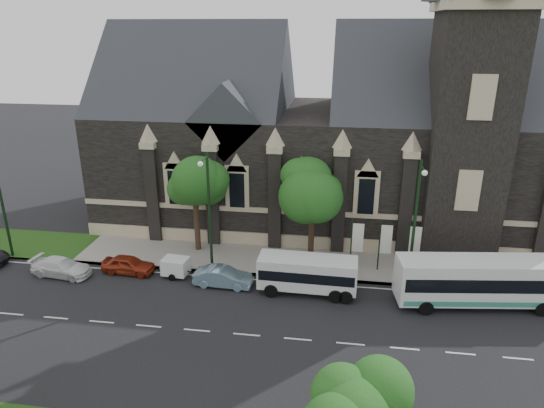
% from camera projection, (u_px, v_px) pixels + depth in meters
% --- Properties ---
extents(ground, '(160.00, 160.00, 0.00)m').
position_uv_depth(ground, '(247.00, 335.00, 28.19)').
color(ground, black).
rests_on(ground, ground).
extents(sidewalk, '(80.00, 5.00, 0.15)m').
position_uv_depth(sidewalk, '(270.00, 260.00, 36.98)').
color(sidewalk, gray).
rests_on(sidewalk, ground).
extents(museum, '(40.00, 17.70, 29.90)m').
position_uv_depth(museum, '(344.00, 133.00, 42.09)').
color(museum, black).
rests_on(museum, ground).
extents(tree_park_east, '(3.40, 3.40, 6.28)m').
position_uv_depth(tree_park_east, '(365.00, 396.00, 17.10)').
color(tree_park_east, black).
rests_on(tree_park_east, ground).
extents(tree_walk_right, '(4.08, 4.08, 7.80)m').
position_uv_depth(tree_walk_right, '(316.00, 186.00, 35.68)').
color(tree_walk_right, black).
rests_on(tree_walk_right, ground).
extents(tree_walk_left, '(3.91, 3.91, 7.64)m').
position_uv_depth(tree_walk_left, '(198.00, 182.00, 36.91)').
color(tree_walk_left, black).
rests_on(tree_walk_left, ground).
extents(street_lamp_near, '(0.36, 1.88, 9.00)m').
position_uv_depth(street_lamp_near, '(416.00, 218.00, 31.65)').
color(street_lamp_near, black).
rests_on(street_lamp_near, ground).
extents(street_lamp_mid, '(0.36, 1.88, 9.00)m').
position_uv_depth(street_lamp_mid, '(208.00, 207.00, 33.54)').
color(street_lamp_mid, black).
rests_on(street_lamp_mid, ground).
extents(banner_flag_left, '(0.90, 0.10, 4.00)m').
position_uv_depth(banner_flag_left, '(355.00, 240.00, 34.86)').
color(banner_flag_left, black).
rests_on(banner_flag_left, ground).
extents(banner_flag_center, '(0.90, 0.10, 4.00)m').
position_uv_depth(banner_flag_center, '(384.00, 242.00, 34.59)').
color(banner_flag_center, black).
rests_on(banner_flag_center, ground).
extents(banner_flag_right, '(0.90, 0.10, 4.00)m').
position_uv_depth(banner_flag_right, '(412.00, 244.00, 34.32)').
color(banner_flag_right, black).
rests_on(banner_flag_right, ground).
extents(tour_coach, '(11.24, 3.74, 3.22)m').
position_uv_depth(tour_coach, '(485.00, 281.00, 30.58)').
color(tour_coach, silver).
rests_on(tour_coach, ground).
extents(shuttle_bus, '(6.59, 2.47, 2.52)m').
position_uv_depth(shuttle_bus, '(308.00, 273.00, 32.21)').
color(shuttle_bus, silver).
rests_on(shuttle_bus, ground).
extents(box_trailer, '(2.65, 1.56, 1.38)m').
position_uv_depth(box_trailer, '(176.00, 266.00, 34.53)').
color(box_trailer, silver).
rests_on(box_trailer, ground).
extents(sedan, '(4.11, 1.56, 1.34)m').
position_uv_depth(sedan, '(223.00, 277.00, 33.30)').
color(sedan, '#7FA2B7').
rests_on(sedan, ground).
extents(car_far_red, '(3.91, 1.73, 1.31)m').
position_uv_depth(car_far_red, '(128.00, 265.00, 35.06)').
color(car_far_red, maroon).
rests_on(car_far_red, ground).
extents(car_far_white, '(4.56, 2.23, 1.28)m').
position_uv_depth(car_far_white, '(61.00, 267.00, 34.72)').
color(car_far_white, white).
rests_on(car_far_white, ground).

